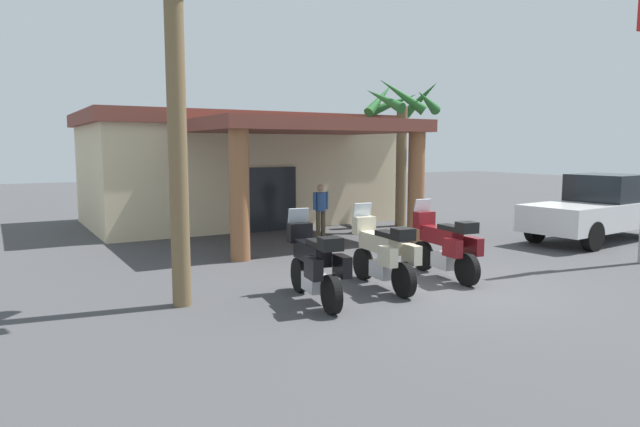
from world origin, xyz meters
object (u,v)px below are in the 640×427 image
motorcycle_black (315,264)px  motorcycle_maroon (445,245)px  pedestrian (321,207)px  pickup_truck_white (598,209)px  palm_tree_near_portico (401,119)px  motorcycle_cream (383,253)px  palm_tree_roadside (172,16)px  motel_building (239,167)px

motorcycle_black → motorcycle_maroon: (3.30, 0.33, 0.00)m
motorcycle_black → pedestrian: size_ratio=1.36×
pickup_truck_white → palm_tree_near_portico: size_ratio=1.05×
motorcycle_cream → motorcycle_maroon: size_ratio=1.00×
motorcycle_black → palm_tree_near_portico: size_ratio=0.43×
palm_tree_roadside → motorcycle_black: bearing=-23.9°
motorcycle_cream → palm_tree_near_portico: 9.45m
motorcycle_cream → pedestrian: bearing=-13.6°
palm_tree_roadside → pickup_truck_white: bearing=3.9°
motorcycle_maroon → palm_tree_near_portico: size_ratio=0.43×
motorcycle_maroon → pedestrian: bearing=1.6°
palm_tree_roadside → motorcycle_maroon: bearing=-6.6°
pedestrian → motorcycle_maroon: bearing=173.5°
motorcycle_cream → pickup_truck_white: size_ratio=0.41×
motorcycle_cream → pedestrian: pedestrian is taller
motorcycle_black → palm_tree_roadside: (-2.15, 0.95, 4.19)m
pickup_truck_white → motel_building: bearing=123.7°
palm_tree_near_portico → motorcycle_maroon: bearing=-120.4°
motel_building → palm_tree_near_portico: palm_tree_near_portico is taller
pickup_truck_white → palm_tree_roadside: 13.33m
motel_building → palm_tree_roadside: bearing=-117.5°
motel_building → motorcycle_maroon: 10.75m
motorcycle_maroon → pickup_truck_white: (7.25, 1.49, 0.24)m
motorcycle_maroon → palm_tree_roadside: size_ratio=0.33×
pickup_truck_white → palm_tree_near_portico: bearing=114.7°
pickup_truck_white → palm_tree_roadside: bearing=177.5°
motorcycle_maroon → pickup_truck_white: pickup_truck_white is taller
pedestrian → palm_tree_roadside: palm_tree_roadside is taller
palm_tree_near_portico → palm_tree_roadside: bearing=-146.7°
motel_building → palm_tree_near_portico: bearing=-41.5°
motorcycle_maroon → pickup_truck_white: bearing=-73.1°
motorcycle_black → motorcycle_cream: same height
motorcycle_cream → pedestrian: (2.04, 6.15, 0.23)m
motorcycle_black → motorcycle_cream: (1.65, 0.24, 0.00)m
motel_building → motorcycle_maroon: (0.48, -10.66, -1.33)m
motel_building → palm_tree_roadside: 11.55m
motel_building → pickup_truck_white: motel_building is taller
motel_building → pickup_truck_white: bearing=-51.1°
motorcycle_maroon → pedestrian: 6.09m
motorcycle_cream → palm_tree_roadside: 5.70m
motorcycle_maroon → pedestrian: size_ratio=1.37×
motorcycle_black → pedestrian: (3.69, 6.40, 0.23)m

